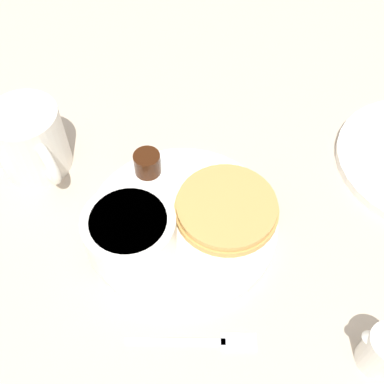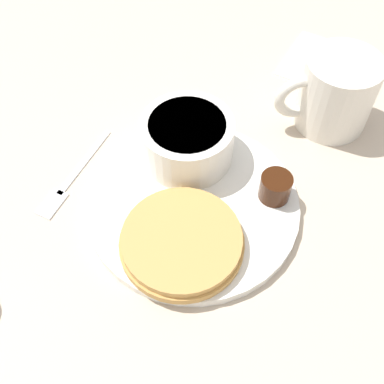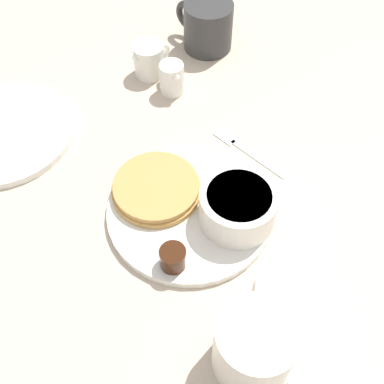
{
  "view_description": "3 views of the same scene",
  "coord_description": "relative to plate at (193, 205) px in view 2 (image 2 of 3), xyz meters",
  "views": [
    {
      "loc": [
        -0.02,
        -0.32,
        0.5
      ],
      "look_at": [
        0.01,
        0.01,
        0.05
      ],
      "focal_mm": 45.0,
      "sensor_mm": 36.0,
      "label": 1
    },
    {
      "loc": [
        0.28,
        0.09,
        0.45
      ],
      "look_at": [
        0.0,
        -0.0,
        0.03
      ],
      "focal_mm": 45.0,
      "sensor_mm": 36.0,
      "label": 2
    },
    {
      "loc": [
        -0.24,
        0.3,
        0.56
      ],
      "look_at": [
        -0.0,
        -0.0,
        0.05
      ],
      "focal_mm": 45.0,
      "sensor_mm": 36.0,
      "label": 3
    }
  ],
  "objects": [
    {
      "name": "ground_plane",
      "position": [
        0.0,
        0.0,
        -0.01
      ],
      "size": [
        4.0,
        4.0,
        0.0
      ],
      "primitive_type": "plane",
      "color": "#C6B299"
    },
    {
      "name": "plate",
      "position": [
        0.0,
        0.0,
        0.0
      ],
      "size": [
        0.23,
        0.23,
        0.01
      ],
      "color": "white",
      "rests_on": "ground_plane"
    },
    {
      "name": "pancake_stack",
      "position": [
        0.06,
        0.01,
        0.01
      ],
      "size": [
        0.13,
        0.13,
        0.02
      ],
      "color": "tan",
      "rests_on": "plate"
    },
    {
      "name": "bowl",
      "position": [
        -0.06,
        -0.03,
        0.03
      ],
      "size": [
        0.1,
        0.1,
        0.05
      ],
      "color": "white",
      "rests_on": "plate"
    },
    {
      "name": "syrup_cup",
      "position": [
        -0.04,
        0.08,
        0.02
      ],
      "size": [
        0.03,
        0.03,
        0.03
      ],
      "color": "#38190A",
      "rests_on": "plate"
    },
    {
      "name": "butter_ramekin",
      "position": [
        -0.08,
        -0.02,
        0.02
      ],
      "size": [
        0.05,
        0.05,
        0.04
      ],
      "color": "white",
      "rests_on": "plate"
    },
    {
      "name": "coffee_mug",
      "position": [
        -0.18,
        0.12,
        0.04
      ],
      "size": [
        0.09,
        0.12,
        0.09
      ],
      "color": "silver",
      "rests_on": "ground_plane"
    },
    {
      "name": "fork",
      "position": [
        0.01,
        -0.15,
        -0.0
      ],
      "size": [
        0.14,
        0.03,
        0.0
      ],
      "color": "silver",
      "rests_on": "ground_plane"
    },
    {
      "name": "napkin",
      "position": [
        -0.29,
        0.09,
        -0.0
      ],
      "size": [
        0.12,
        0.1,
        0.0
      ],
      "color": "white",
      "rests_on": "ground_plane"
    }
  ]
}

